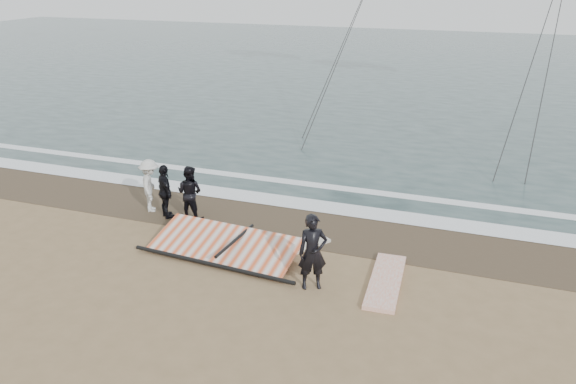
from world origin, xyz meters
name	(u,v)px	position (x,y,z in m)	size (l,w,h in m)	color
ground	(297,318)	(0.00, 0.00, 0.00)	(120.00, 120.00, 0.00)	#8C704C
sea	(441,69)	(0.00, 33.00, 0.01)	(120.00, 54.00, 0.02)	#233838
wet_sand	(347,231)	(0.00, 4.50, 0.01)	(120.00, 2.80, 0.01)	#4C3D2B
foam_near	(358,211)	(0.00, 5.90, 0.03)	(120.00, 0.90, 0.01)	white
foam_far	(369,192)	(0.00, 7.60, 0.03)	(120.00, 0.45, 0.01)	white
man_main	(313,252)	(-0.06, 1.31, 0.92)	(0.67, 0.44, 1.84)	black
board_white	(386,281)	(1.54, 2.05, 0.05)	(0.71, 2.55, 0.10)	white
board_cream	(293,248)	(-1.09, 2.93, 0.05)	(0.58, 2.17, 0.09)	beige
trio_cluster	(167,189)	(-5.37, 3.81, 0.82)	(2.33, 1.38, 1.66)	black
sail_rig	(225,245)	(-2.75, 2.24, 0.20)	(4.53, 2.02, 0.51)	black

